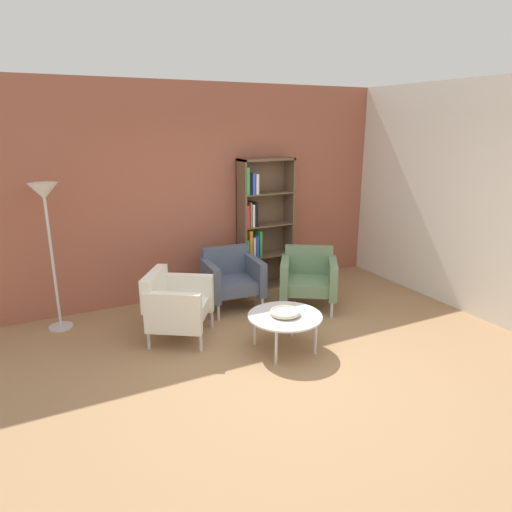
{
  "coord_description": "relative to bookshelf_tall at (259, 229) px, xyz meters",
  "views": [
    {
      "loc": [
        -2.13,
        -3.51,
        2.38
      ],
      "look_at": [
        0.07,
        0.84,
        0.95
      ],
      "focal_mm": 32.03,
      "sensor_mm": 36.0,
      "label": 1
    }
  ],
  "objects": [
    {
      "name": "armchair_spare_guest",
      "position": [
        -1.62,
        -1.07,
        -0.48
      ],
      "size": [
        0.92,
        0.94,
        0.78
      ],
      "rotation": [
        0.0,
        0.0,
        1.0
      ],
      "color": "white",
      "rests_on": "ground_plane"
    },
    {
      "name": "floor_lamp_torchiere",
      "position": [
        -2.79,
        -0.19,
        0.55
      ],
      "size": [
        0.32,
        0.32,
        1.74
      ],
      "color": "silver",
      "rests_on": "ground_plane"
    },
    {
      "name": "bookshelf_tall",
      "position": [
        0.0,
        0.0,
        0.0
      ],
      "size": [
        0.8,
        0.3,
        1.9
      ],
      "color": "brown",
      "rests_on": "ground_plane"
    },
    {
      "name": "decorative_bowl",
      "position": [
        -0.66,
        -1.88,
        -0.46
      ],
      "size": [
        0.32,
        0.32,
        0.05
      ],
      "color": "beige",
      "rests_on": "coffee_table_low"
    },
    {
      "name": "armchair_corner_red",
      "position": [
        -0.69,
        -0.51,
        -0.48
      ],
      "size": [
        0.76,
        0.71,
        0.78
      ],
      "rotation": [
        0.0,
        0.0,
        -0.07
      ],
      "color": "#4C566B",
      "rests_on": "ground_plane"
    },
    {
      "name": "coffee_table_low",
      "position": [
        -0.66,
        -1.88,
        -0.53
      ],
      "size": [
        0.8,
        0.8,
        0.4
      ],
      "color": "silver",
      "rests_on": "ground_plane"
    },
    {
      "name": "armchair_near_window",
      "position": [
        0.23,
        -0.97,
        -0.48
      ],
      "size": [
        0.94,
        0.92,
        0.78
      ],
      "rotation": [
        0.0,
        0.0,
        -0.57
      ],
      "color": "slate",
      "rests_on": "ground_plane"
    },
    {
      "name": "ground_plane",
      "position": [
        -0.84,
        -2.24,
        -0.9
      ],
      "size": [
        8.32,
        8.32,
        0.0
      ],
      "primitive_type": "plane",
      "color": "#9E7751"
    },
    {
      "name": "brick_back_panel",
      "position": [
        -0.84,
        0.22,
        0.55
      ],
      "size": [
        6.4,
        0.12,
        2.9
      ],
      "primitive_type": "cube",
      "color": "#9E5642",
      "rests_on": "ground_plane"
    },
    {
      "name": "plaster_right_partition",
      "position": [
        2.02,
        -1.64,
        0.55
      ],
      "size": [
        0.12,
        5.2,
        2.9
      ],
      "primitive_type": "cube",
      "color": "silver",
      "rests_on": "ground_plane"
    }
  ]
}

